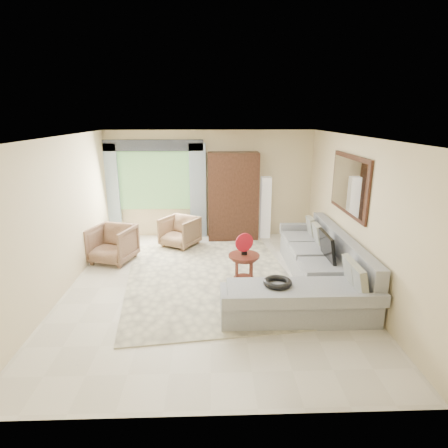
{
  "coord_description": "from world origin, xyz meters",
  "views": [
    {
      "loc": [
        0.03,
        -6.1,
        2.93
      ],
      "look_at": [
        0.25,
        0.35,
        1.05
      ],
      "focal_mm": 30.0,
      "sensor_mm": 36.0,
      "label": 1
    }
  ],
  "objects_px": {
    "tv_screen": "(327,246)",
    "floor_lamp": "(265,208)",
    "armchair_left": "(112,244)",
    "potted_plant": "(108,232)",
    "sectional_sofa": "(313,274)",
    "armoire": "(233,196)",
    "armchair_right": "(180,232)",
    "coffee_table": "(244,268)"
  },
  "relations": [
    {
      "from": "sectional_sofa",
      "to": "tv_screen",
      "type": "xyz_separation_m",
      "value": [
        0.27,
        0.19,
        0.44
      ]
    },
    {
      "from": "armchair_right",
      "to": "armoire",
      "type": "xyz_separation_m",
      "value": [
        1.26,
        0.56,
        0.71
      ]
    },
    {
      "from": "coffee_table",
      "to": "potted_plant",
      "type": "xyz_separation_m",
      "value": [
        -3.04,
        2.41,
        -0.05
      ]
    },
    {
      "from": "armoire",
      "to": "floor_lamp",
      "type": "bearing_deg",
      "value": 4.29
    },
    {
      "from": "coffee_table",
      "to": "armchair_left",
      "type": "height_order",
      "value": "armchair_left"
    },
    {
      "from": "sectional_sofa",
      "to": "potted_plant",
      "type": "bearing_deg",
      "value": 147.65
    },
    {
      "from": "armchair_left",
      "to": "tv_screen",
      "type": "bearing_deg",
      "value": 0.83
    },
    {
      "from": "sectional_sofa",
      "to": "armoire",
      "type": "relative_size",
      "value": 1.65
    },
    {
      "from": "coffee_table",
      "to": "armoire",
      "type": "height_order",
      "value": "armoire"
    },
    {
      "from": "sectional_sofa",
      "to": "floor_lamp",
      "type": "xyz_separation_m",
      "value": [
        -0.43,
        2.96,
        0.47
      ]
    },
    {
      "from": "armoire",
      "to": "armchair_left",
      "type": "bearing_deg",
      "value": -150.36
    },
    {
      "from": "tv_screen",
      "to": "coffee_table",
      "type": "height_order",
      "value": "tv_screen"
    },
    {
      "from": "armchair_left",
      "to": "floor_lamp",
      "type": "relative_size",
      "value": 0.55
    },
    {
      "from": "coffee_table",
      "to": "armchair_right",
      "type": "distance_m",
      "value": 2.45
    },
    {
      "from": "armoire",
      "to": "floor_lamp",
      "type": "xyz_separation_m",
      "value": [
        0.8,
        0.06,
        -0.3
      ]
    },
    {
      "from": "tv_screen",
      "to": "armoire",
      "type": "relative_size",
      "value": 0.35
    },
    {
      "from": "tv_screen",
      "to": "armoire",
      "type": "xyz_separation_m",
      "value": [
        -1.5,
        2.71,
        0.33
      ]
    },
    {
      "from": "potted_plant",
      "to": "armchair_left",
      "type": "bearing_deg",
      "value": -71.28
    },
    {
      "from": "sectional_sofa",
      "to": "coffee_table",
      "type": "bearing_deg",
      "value": 167.28
    },
    {
      "from": "potted_plant",
      "to": "armoire",
      "type": "distance_m",
      "value": 3.11
    },
    {
      "from": "tv_screen",
      "to": "armchair_left",
      "type": "xyz_separation_m",
      "value": [
        -4.07,
        1.24,
        -0.34
      ]
    },
    {
      "from": "armchair_right",
      "to": "armoire",
      "type": "relative_size",
      "value": 0.36
    },
    {
      "from": "tv_screen",
      "to": "armchair_right",
      "type": "distance_m",
      "value": 3.52
    },
    {
      "from": "coffee_table",
      "to": "tv_screen",
      "type": "bearing_deg",
      "value": -2.98
    },
    {
      "from": "armchair_left",
      "to": "floor_lamp",
      "type": "xyz_separation_m",
      "value": [
        3.37,
        1.52,
        0.37
      ]
    },
    {
      "from": "sectional_sofa",
      "to": "floor_lamp",
      "type": "height_order",
      "value": "floor_lamp"
    },
    {
      "from": "sectional_sofa",
      "to": "potted_plant",
      "type": "xyz_separation_m",
      "value": [
        -4.23,
        2.68,
        -0.04
      ]
    },
    {
      "from": "coffee_table",
      "to": "floor_lamp",
      "type": "bearing_deg",
      "value": 74.37
    },
    {
      "from": "tv_screen",
      "to": "coffee_table",
      "type": "bearing_deg",
      "value": 177.02
    },
    {
      "from": "sectional_sofa",
      "to": "armoire",
      "type": "distance_m",
      "value": 3.24
    },
    {
      "from": "armchair_right",
      "to": "potted_plant",
      "type": "relative_size",
      "value": 1.57
    },
    {
      "from": "potted_plant",
      "to": "armoire",
      "type": "relative_size",
      "value": 0.23
    },
    {
      "from": "tv_screen",
      "to": "armchair_left",
      "type": "height_order",
      "value": "tv_screen"
    },
    {
      "from": "armchair_right",
      "to": "floor_lamp",
      "type": "height_order",
      "value": "floor_lamp"
    },
    {
      "from": "potted_plant",
      "to": "floor_lamp",
      "type": "xyz_separation_m",
      "value": [
        3.79,
        0.28,
        0.51
      ]
    },
    {
      "from": "sectional_sofa",
      "to": "armchair_right",
      "type": "height_order",
      "value": "sectional_sofa"
    },
    {
      "from": "sectional_sofa",
      "to": "potted_plant",
      "type": "height_order",
      "value": "sectional_sofa"
    },
    {
      "from": "armchair_right",
      "to": "floor_lamp",
      "type": "xyz_separation_m",
      "value": [
        2.06,
        0.62,
        0.41
      ]
    },
    {
      "from": "tv_screen",
      "to": "floor_lamp",
      "type": "distance_m",
      "value": 2.85
    },
    {
      "from": "coffee_table",
      "to": "armchair_left",
      "type": "bearing_deg",
      "value": 156.0
    },
    {
      "from": "armoire",
      "to": "floor_lamp",
      "type": "height_order",
      "value": "armoire"
    },
    {
      "from": "tv_screen",
      "to": "coffee_table",
      "type": "relative_size",
      "value": 1.34
    }
  ]
}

